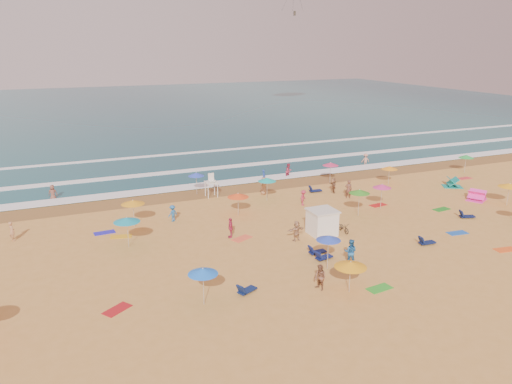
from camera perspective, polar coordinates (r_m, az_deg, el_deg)
name	(u,v)px	position (r m, az deg, el deg)	size (l,w,h in m)	color
ground	(303,224)	(43.80, 5.41, -3.67)	(220.00, 220.00, 0.00)	gold
ocean	(134,110)	(122.56, -13.79, 9.09)	(220.00, 140.00, 0.18)	#0C4756
wet_sand	(249,187)	(54.54, -0.83, 0.53)	(220.00, 220.00, 0.00)	olive
surf_foam	(222,169)	(62.49, -3.90, 2.68)	(200.00, 18.70, 0.05)	white
cabana	(322,223)	(41.39, 7.55, -3.50)	(2.00, 2.00, 2.00)	white
cabana_roof	(323,211)	(41.04, 7.61, -2.11)	(2.20, 2.20, 0.12)	silver
bicycle	(343,228)	(42.31, 9.95, -4.02)	(0.54, 1.53, 0.81)	black
lifeguard_stand	(211,187)	(51.20, -5.13, 0.59)	(1.20, 1.20, 2.10)	white
beach_umbrellas	(310,199)	(43.67, 6.23, -0.79)	(53.30, 26.21, 0.78)	#DB3082
loungers	(410,223)	(45.30, 17.17, -3.44)	(40.39, 18.61, 0.34)	#0F1E4E
towels	(333,231)	(42.41, 8.81, -4.48)	(43.55, 19.60, 0.03)	#B1161C
popup_tents	(464,188)	(56.75, 22.71, 0.47)	(3.86, 7.05, 1.20)	#FF38B6
beachgoers	(263,204)	(46.28, 0.85, -1.43)	(45.36, 28.43, 2.14)	#2261A2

